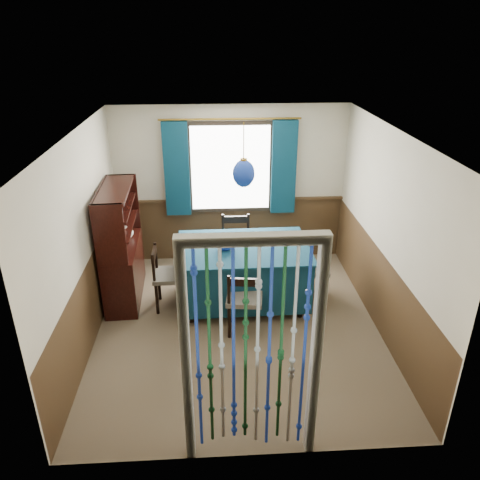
{
  "coord_description": "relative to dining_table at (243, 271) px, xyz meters",
  "views": [
    {
      "loc": [
        -0.29,
        -5.02,
        3.57
      ],
      "look_at": [
        0.05,
        0.45,
        1.02
      ],
      "focal_mm": 35.0,
      "sensor_mm": 36.0,
      "label": 1
    }
  ],
  "objects": [
    {
      "name": "ceiling",
      "position": [
        -0.11,
        -0.6,
        2.01
      ],
      "size": [
        4.0,
        4.0,
        0.0
      ],
      "primitive_type": "plane",
      "rotation": [
        3.14,
        0.0,
        0.0
      ],
      "color": "silver",
      "rests_on": "ground"
    },
    {
      "name": "wainscot_back",
      "position": [
        -0.11,
        1.38,
        0.01
      ],
      "size": [
        3.6,
        0.0,
        3.6
      ],
      "primitive_type": "plane",
      "rotation": [
        1.57,
        0.0,
        0.0
      ],
      "color": "#412C18",
      "rests_on": "ground"
    },
    {
      "name": "bowl_shelf",
      "position": [
        -1.61,
        0.04,
        0.65
      ],
      "size": [
        0.25,
        0.25,
        0.05
      ],
      "primitive_type": "imported",
      "rotation": [
        0.0,
        0.0,
        -0.42
      ],
      "color": "beige",
      "rests_on": "sideboard"
    },
    {
      "name": "wainscot_right",
      "position": [
        1.68,
        -0.6,
        0.01
      ],
      "size": [
        0.0,
        4.0,
        4.0
      ],
      "primitive_type": "plane",
      "rotation": [
        1.57,
        0.0,
        -1.57
      ],
      "color": "#412C18",
      "rests_on": "ground"
    },
    {
      "name": "wainscot_front",
      "position": [
        -0.11,
        -2.59,
        0.01
      ],
      "size": [
        3.6,
        0.0,
        3.6
      ],
      "primitive_type": "plane",
      "rotation": [
        -1.57,
        0.0,
        0.0
      ],
      "color": "#412C18",
      "rests_on": "ground"
    },
    {
      "name": "wall_back",
      "position": [
        -0.11,
        1.4,
        0.76
      ],
      "size": [
        3.6,
        0.0,
        3.6
      ],
      "primitive_type": "plane",
      "rotation": [
        1.57,
        0.0,
        0.0
      ],
      "color": "beige",
      "rests_on": "ground"
    },
    {
      "name": "chair_right",
      "position": [
        1.01,
        0.03,
        -0.03
      ],
      "size": [
        0.43,
        0.45,
        0.86
      ],
      "rotation": [
        0.0,
        0.0,
        1.52
      ],
      "color": "black",
      "rests_on": "floor"
    },
    {
      "name": "dining_table",
      "position": [
        0.0,
        0.0,
        0.0
      ],
      "size": [
        1.79,
        1.25,
        0.85
      ],
      "rotation": [
        0.0,
        0.0,
        0.02
      ],
      "color": "#0C2F41",
      "rests_on": "floor"
    },
    {
      "name": "chair_near",
      "position": [
        -0.03,
        -0.71,
        -0.02
      ],
      "size": [
        0.49,
        0.47,
        0.88
      ],
      "rotation": [
        0.0,
        0.0,
        -0.13
      ],
      "color": "black",
      "rests_on": "floor"
    },
    {
      "name": "wainscot_left",
      "position": [
        -1.89,
        -0.6,
        0.01
      ],
      "size": [
        0.0,
        4.0,
        4.0
      ],
      "primitive_type": "plane",
      "rotation": [
        1.57,
        0.0,
        1.57
      ],
      "color": "#412C18",
      "rests_on": "ground"
    },
    {
      "name": "pendant_lamp",
      "position": [
        -0.0,
        -0.0,
        1.38
      ],
      "size": [
        0.28,
        0.28,
        0.81
      ],
      "color": "olive",
      "rests_on": "ceiling"
    },
    {
      "name": "vase_sideboard",
      "position": [
        -1.61,
        0.48,
        0.43
      ],
      "size": [
        0.24,
        0.24,
        0.21
      ],
      "primitive_type": "imported",
      "rotation": [
        0.0,
        0.0,
        -0.24
      ],
      "color": "beige",
      "rests_on": "sideboard"
    },
    {
      "name": "doorway",
      "position": [
        -0.11,
        -2.54,
        0.56
      ],
      "size": [
        1.16,
        0.12,
        2.18
      ],
      "primitive_type": null,
      "color": "silver",
      "rests_on": "ground"
    },
    {
      "name": "vase_table",
      "position": [
        -0.24,
        -0.05,
        0.47
      ],
      "size": [
        0.22,
        0.22,
        0.21
      ],
      "primitive_type": "imported",
      "rotation": [
        0.0,
        0.0,
        -0.11
      ],
      "color": "navy",
      "rests_on": "dining_table"
    },
    {
      "name": "wall_right",
      "position": [
        1.69,
        -0.6,
        0.76
      ],
      "size": [
        0.0,
        4.0,
        4.0
      ],
      "primitive_type": "plane",
      "rotation": [
        1.57,
        0.0,
        -1.57
      ],
      "color": "beige",
      "rests_on": "ground"
    },
    {
      "name": "floor",
      "position": [
        -0.11,
        -0.6,
        -0.49
      ],
      "size": [
        4.0,
        4.0,
        0.0
      ],
      "primitive_type": "plane",
      "color": "brown",
      "rests_on": "ground"
    },
    {
      "name": "chair_left",
      "position": [
        -1.03,
        -0.06,
        -0.01
      ],
      "size": [
        0.43,
        0.45,
        0.89
      ],
      "rotation": [
        0.0,
        0.0,
        -1.56
      ],
      "color": "black",
      "rests_on": "floor"
    },
    {
      "name": "chair_far",
      "position": [
        -0.06,
        0.79,
        0.01
      ],
      "size": [
        0.47,
        0.45,
        0.94
      ],
      "rotation": [
        0.0,
        0.0,
        3.13
      ],
      "color": "black",
      "rests_on": "floor"
    },
    {
      "name": "wall_left",
      "position": [
        -1.91,
        -0.6,
        0.76
      ],
      "size": [
        0.0,
        4.0,
        4.0
      ],
      "primitive_type": "plane",
      "rotation": [
        1.57,
        0.0,
        1.57
      ],
      "color": "beige",
      "rests_on": "ground"
    },
    {
      "name": "sideboard",
      "position": [
        -1.67,
        0.24,
        0.09
      ],
      "size": [
        0.48,
        1.26,
        1.63
      ],
      "rotation": [
        0.0,
        0.0,
        0.04
      ],
      "color": "black",
      "rests_on": "floor"
    },
    {
      "name": "window",
      "position": [
        -0.11,
        1.35,
        1.06
      ],
      "size": [
        1.32,
        0.12,
        1.42
      ],
      "primitive_type": "cube",
      "color": "black",
      "rests_on": "wall_back"
    },
    {
      "name": "wall_front",
      "position": [
        -0.11,
        -2.6,
        0.76
      ],
      "size": [
        3.6,
        0.0,
        3.6
      ],
      "primitive_type": "plane",
      "rotation": [
        -1.57,
        0.0,
        0.0
      ],
      "color": "beige",
      "rests_on": "ground"
    }
  ]
}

